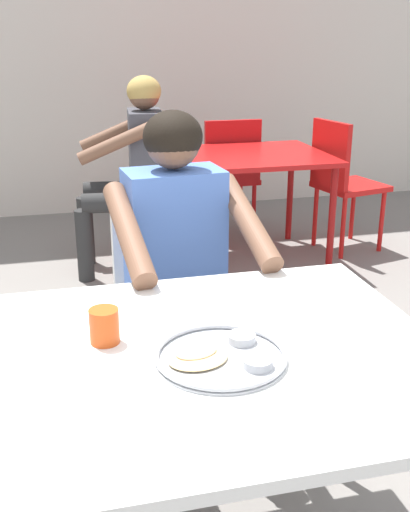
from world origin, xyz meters
name	(u,v)px	position (x,y,z in m)	size (l,w,h in m)	color
table_foreground	(211,376)	(0.00, 0.02, 0.67)	(1.13, 0.95, 0.74)	white
thali_tray	(221,355)	(0.01, -0.03, 0.75)	(0.31, 0.31, 0.03)	#B7BABF
drinking_cup	(104,325)	(-0.24, 0.13, 0.79)	(0.07, 0.07, 0.09)	#D84C19
chair_foreground	(168,293)	(0.06, 0.95, 0.50)	(0.43, 0.42, 0.84)	silver
diner_foreground	(182,255)	(0.08, 0.73, 0.73)	(0.53, 0.58, 1.22)	#373737
table_background_red	(254,166)	(0.93, 2.52, 0.64)	(0.92, 0.83, 0.72)	#B71414
chair_red_left	(164,191)	(0.34, 2.55, 0.50)	(0.45, 0.44, 0.87)	red
chair_red_right	(342,177)	(1.57, 2.56, 0.52)	(0.49, 0.47, 0.91)	red
chair_red_far	(228,170)	(0.92, 3.10, 0.49)	(0.43, 0.43, 0.87)	#B31214
patron_background	(131,158)	(0.14, 2.53, 0.72)	(0.58, 0.53, 1.22)	#282828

